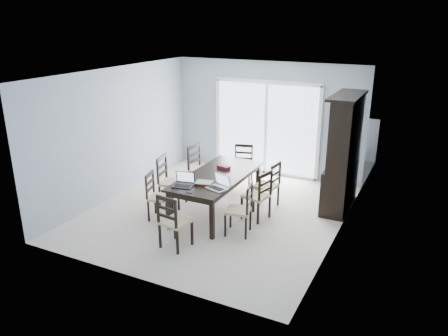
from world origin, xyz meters
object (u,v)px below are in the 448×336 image
at_px(chair_left_near, 155,191).
at_px(chair_end_near, 171,216).
at_px(laptop_silver, 217,186).
at_px(china_hutch, 343,154).
at_px(chair_end_far, 243,161).
at_px(chair_left_mid, 168,175).
at_px(game_box, 224,167).
at_px(laptop_dark, 183,183).
at_px(cell_phone, 189,193).
at_px(chair_left_far, 198,163).
at_px(chair_right_mid, 260,190).
at_px(hot_tub, 247,138).
at_px(chair_right_near, 243,204).
at_px(dining_table, 217,178).
at_px(chair_right_far, 271,180).

relative_size(chair_left_near, chair_end_near, 0.95).
bearing_deg(laptop_silver, china_hutch, 65.74).
xyz_separation_m(chair_left_near, chair_end_far, (0.76, 2.19, 0.03)).
distance_m(chair_left_mid, game_box, 1.10).
xyz_separation_m(chair_left_mid, laptop_dark, (0.77, -0.68, 0.20)).
bearing_deg(cell_phone, chair_left_far, 113.32).
height_order(chair_right_mid, chair_end_far, chair_right_mid).
xyz_separation_m(laptop_dark, cell_phone, (0.25, -0.20, -0.05)).
xyz_separation_m(game_box, hot_tub, (-0.92, 3.25, -0.33)).
relative_size(chair_left_mid, chair_end_far, 1.09).
height_order(chair_left_far, chair_right_near, chair_left_far).
distance_m(chair_end_near, laptop_silver, 1.01).
distance_m(dining_table, laptop_dark, 0.85).
bearing_deg(china_hutch, dining_table, -148.29).
height_order(china_hutch, cell_phone, china_hutch).
relative_size(chair_end_near, hot_tub, 0.54).
distance_m(chair_right_far, hot_tub, 3.47).
bearing_deg(laptop_silver, chair_end_near, -91.23).
bearing_deg(chair_left_mid, game_box, 105.77).
height_order(chair_left_near, chair_right_near, chair_right_near).
bearing_deg(chair_end_far, hot_tub, -83.00).
distance_m(chair_left_mid, laptop_dark, 1.04).
relative_size(laptop_dark, hot_tub, 0.19).
distance_m(chair_right_near, laptop_silver, 0.55).
bearing_deg(chair_left_mid, laptop_silver, 58.97).
height_order(chair_left_near, chair_left_mid, chair_left_mid).
bearing_deg(china_hutch, hot_tub, 141.82).
bearing_deg(laptop_silver, game_box, 127.72).
relative_size(chair_left_far, chair_right_mid, 1.06).
bearing_deg(chair_left_far, laptop_silver, 47.20).
bearing_deg(china_hutch, chair_left_far, -170.98).
relative_size(chair_right_far, chair_end_near, 1.00).
distance_m(dining_table, hot_tub, 3.73).
distance_m(chair_right_near, chair_right_mid, 0.65).
distance_m(chair_left_mid, chair_right_far, 1.99).
relative_size(china_hutch, chair_right_near, 2.10).
bearing_deg(chair_right_mid, chair_end_near, 165.77).
relative_size(chair_right_near, game_box, 4.27).
relative_size(china_hutch, chair_end_far, 2.08).
bearing_deg(chair_right_mid, chair_left_far, 79.62).
height_order(dining_table, hot_tub, hot_tub).
relative_size(chair_end_near, laptop_dark, 2.76).
xyz_separation_m(china_hutch, laptop_silver, (-1.70, -1.89, -0.26)).
distance_m(china_hutch, cell_phone, 3.04).
xyz_separation_m(chair_right_mid, hot_tub, (-1.81, 3.55, -0.12)).
relative_size(dining_table, laptop_dark, 5.68).
relative_size(chair_left_near, chair_end_far, 0.96).
bearing_deg(chair_right_near, chair_left_near, 83.41).
distance_m(cell_phone, hot_tub, 4.70).
distance_m(china_hutch, laptop_silver, 2.55).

